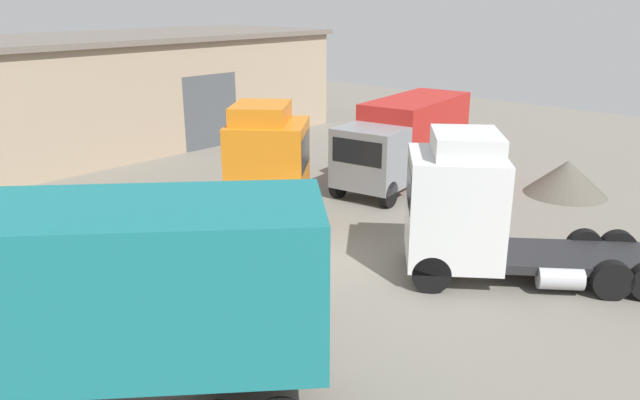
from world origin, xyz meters
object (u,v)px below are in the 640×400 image
object	(u,v)px
gravel_pile	(566,178)
traffic_cone	(290,256)
box_truck_grey	(406,136)
tractor_unit_white	(474,211)
tractor_unit_orange	(254,170)
container_trailer_yellow	(1,294)

from	to	relation	value
gravel_pile	traffic_cone	size ratio (longest dim) A/B	5.57
gravel_pile	traffic_cone	world-z (taller)	gravel_pile
box_truck_grey	gravel_pile	distance (m)	6.29
tractor_unit_white	gravel_pile	world-z (taller)	tractor_unit_white
tractor_unit_orange	tractor_unit_white	bearing A→B (deg)	-27.20
box_truck_grey	tractor_unit_white	bearing A→B (deg)	37.86
box_truck_grey	gravel_pile	bearing A→B (deg)	106.97
tractor_unit_orange	box_truck_grey	distance (m)	7.62
tractor_unit_orange	container_trailer_yellow	distance (m)	10.63
box_truck_grey	gravel_pile	xyz separation A→B (m)	(2.65, -5.57, -1.20)
tractor_unit_orange	gravel_pile	world-z (taller)	tractor_unit_orange
gravel_pile	tractor_unit_orange	bearing A→B (deg)	149.12
tractor_unit_orange	gravel_pile	distance (m)	12.01
tractor_unit_white	box_truck_grey	bearing A→B (deg)	-81.08
tractor_unit_white	traffic_cone	bearing A→B (deg)	-2.73
container_trailer_yellow	traffic_cone	bearing A→B (deg)	-126.97
tractor_unit_orange	container_trailer_yellow	world-z (taller)	container_trailer_yellow
tractor_unit_white	traffic_cone	distance (m)	5.18
box_truck_grey	traffic_cone	distance (m)	9.59
tractor_unit_white	tractor_unit_orange	bearing A→B (deg)	-27.10
tractor_unit_orange	box_truck_grey	size ratio (longest dim) A/B	0.85
tractor_unit_orange	gravel_pile	size ratio (longest dim) A/B	2.14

